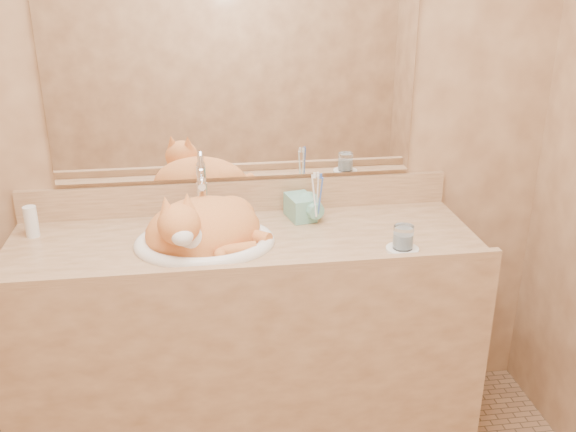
{
  "coord_description": "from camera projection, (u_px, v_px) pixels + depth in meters",
  "views": [
    {
      "loc": [
        -0.13,
        -1.27,
        1.74
      ],
      "look_at": [
        0.15,
        0.7,
        0.94
      ],
      "focal_mm": 40.0,
      "sensor_mm": 36.0,
      "label": 1
    }
  ],
  "objects": [
    {
      "name": "wall_back",
      "position": [
        235.0,
        106.0,
        2.29
      ],
      "size": [
        2.4,
        0.02,
        2.5
      ],
      "primitive_type": "cube",
      "color": "#8C613F",
      "rests_on": "ground"
    },
    {
      "name": "sink_basin",
      "position": [
        204.0,
        224.0,
        2.13
      ],
      "size": [
        0.53,
        0.47,
        0.14
      ],
      "primitive_type": null,
      "rotation": [
        0.0,
        0.0,
        0.21
      ],
      "color": "white",
      "rests_on": "vanity_counter"
    },
    {
      "name": "water_glass",
      "position": [
        403.0,
        237.0,
        2.08
      ],
      "size": [
        0.07,
        0.07,
        0.08
      ],
      "primitive_type": "cylinder",
      "color": "white",
      "rests_on": "saucer"
    },
    {
      "name": "soap_dispenser",
      "position": [
        307.0,
        199.0,
        2.27
      ],
      "size": [
        0.1,
        0.11,
        0.19
      ],
      "primitive_type": "imported",
      "rotation": [
        0.0,
        0.0,
        0.21
      ],
      "color": "#6EB09B",
      "rests_on": "vanity_counter"
    },
    {
      "name": "vanity_counter",
      "position": [
        247.0,
        345.0,
        2.35
      ],
      "size": [
        1.6,
        0.55,
        0.85
      ],
      "primitive_type": null,
      "color": "#8C613E",
      "rests_on": "floor"
    },
    {
      "name": "toothbrush_cup",
      "position": [
        317.0,
        213.0,
        2.29
      ],
      "size": [
        0.12,
        0.12,
        0.09
      ],
      "primitive_type": "imported",
      "rotation": [
        0.0,
        0.0,
        0.26
      ],
      "color": "#6EB09B",
      "rests_on": "vanity_counter"
    },
    {
      "name": "saucer",
      "position": [
        402.0,
        249.0,
        2.1
      ],
      "size": [
        0.11,
        0.11,
        0.01
      ],
      "primitive_type": "cylinder",
      "color": "white",
      "rests_on": "vanity_counter"
    },
    {
      "name": "cat",
      "position": [
        201.0,
        225.0,
        2.14
      ],
      "size": [
        0.48,
        0.43,
        0.22
      ],
      "primitive_type": null,
      "rotation": [
        0.0,
        0.0,
        0.31
      ],
      "color": "orange",
      "rests_on": "sink_basin"
    },
    {
      "name": "mirror",
      "position": [
        234.0,
        67.0,
        2.23
      ],
      "size": [
        1.3,
        0.02,
        0.8
      ],
      "primitive_type": "cube",
      "color": "white",
      "rests_on": "wall_back"
    },
    {
      "name": "faucet",
      "position": [
        203.0,
        199.0,
        2.28
      ],
      "size": [
        0.09,
        0.14,
        0.19
      ],
      "primitive_type": null,
      "rotation": [
        0.0,
        0.0,
        0.3
      ],
      "color": "white",
      "rests_on": "vanity_counter"
    },
    {
      "name": "toothbrushes",
      "position": [
        318.0,
        194.0,
        2.26
      ],
      "size": [
        0.03,
        0.03,
        0.2
      ],
      "primitive_type": null,
      "color": "white",
      "rests_on": "toothbrush_cup"
    },
    {
      "name": "lotion_bottle",
      "position": [
        31.0,
        222.0,
        2.19
      ],
      "size": [
        0.05,
        0.05,
        0.11
      ],
      "primitive_type": "cylinder",
      "color": "white",
      "rests_on": "vanity_counter"
    }
  ]
}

